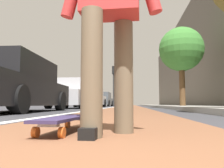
{
  "coord_description": "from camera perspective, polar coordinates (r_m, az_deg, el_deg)",
  "views": [
    {
      "loc": [
        -0.55,
        -0.26,
        0.21
      ],
      "look_at": [
        9.8,
        0.65,
        1.14
      ],
      "focal_mm": 36.48,
      "sensor_mm": 36.0,
      "label": 1
    }
  ],
  "objects": [
    {
      "name": "parked_car_far",
      "position": [
        17.53,
        -5.32,
        -3.45
      ],
      "size": [
        4.06,
        2.0,
        1.48
      ],
      "color": "silver",
      "rests_on": "ground"
    },
    {
      "name": "parked_car_end",
      "position": [
        24.35,
        -2.46,
        -3.94
      ],
      "size": [
        4.28,
        2.08,
        1.48
      ],
      "color": "#4C5156",
      "rests_on": "ground"
    },
    {
      "name": "sidewalk_curb",
      "position": [
        18.82,
        14.81,
        -5.38
      ],
      "size": [
        52.0,
        3.2,
        0.13
      ],
      "primitive_type": "cube",
      "color": "#9E9B93",
      "rests_on": "ground"
    },
    {
      "name": "parked_car_near",
      "position": [
        6.78,
        -23.05,
        -0.52
      ],
      "size": [
        4.6,
        1.91,
        1.47
      ],
      "color": "black",
      "rests_on": "ground"
    },
    {
      "name": "skater_person",
      "position": [
        1.7,
        -0.62,
        20.31
      ],
      "size": [
        0.45,
        0.72,
        1.64
      ],
      "color": "brown",
      "rests_on": "ground"
    },
    {
      "name": "traffic_light",
      "position": [
        22.72,
        0.37,
        1.42
      ],
      "size": [
        0.33,
        0.28,
        4.03
      ],
      "color": "#2D2D2D",
      "rests_on": "ground"
    },
    {
      "name": "skateboard",
      "position": [
        1.75,
        -11.6,
        -8.74
      ],
      "size": [
        0.85,
        0.24,
        0.11
      ],
      "color": "orange",
      "rests_on": "ground"
    },
    {
      "name": "ground_plane",
      "position": [
        10.55,
        3.65,
        -6.24
      ],
      "size": [
        80.0,
        80.0,
        0.0
      ],
      "primitive_type": "plane",
      "color": "#38383D"
    },
    {
      "name": "street_tree_mid",
      "position": [
        13.45,
        16.96,
        8.21
      ],
      "size": [
        2.47,
        2.47,
        4.52
      ],
      "color": "brown",
      "rests_on": "ground"
    },
    {
      "name": "building_facade",
      "position": [
        23.62,
        18.72,
        5.57
      ],
      "size": [
        40.0,
        1.2,
        8.95
      ],
      "primitive_type": "cube",
      "color": "#625A50",
      "rests_on": "ground"
    },
    {
      "name": "bike_lane_paint",
      "position": [
        24.55,
        4.46,
        -5.58
      ],
      "size": [
        56.0,
        2.06,
        0.0
      ],
      "primitive_type": "cube",
      "color": "brown",
      "rests_on": "ground"
    },
    {
      "name": "parked_car_mid",
      "position": [
        12.06,
        -9.8,
        -2.69
      ],
      "size": [
        4.12,
        1.96,
        1.47
      ],
      "color": "#B7B7BC",
      "rests_on": "ground"
    },
    {
      "name": "lane_stripe_white",
      "position": [
        20.6,
        1.05,
        -5.69
      ],
      "size": [
        52.0,
        0.16,
        0.01
      ],
      "primitive_type": "cube",
      "color": "silver",
      "rests_on": "ground"
    }
  ]
}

